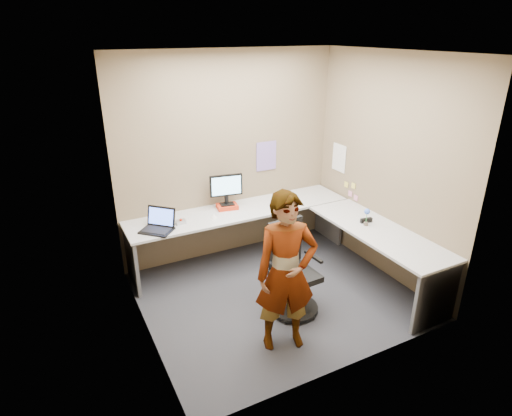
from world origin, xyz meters
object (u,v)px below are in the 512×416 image
desk (292,230)px  office_chair (292,276)px  monitor (226,187)px  person (286,273)px

desk → office_chair: 0.81m
desk → monitor: 1.02m
monitor → person: bearing=-86.9°
desk → person: 1.39m
monitor → office_chair: monitor is taller
office_chair → person: person is taller
desk → monitor: monitor is taller
desk → person: bearing=-124.3°
monitor → person: (-0.20, -1.85, -0.22)m
desk → office_chair: (-0.42, -0.67, -0.17)m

